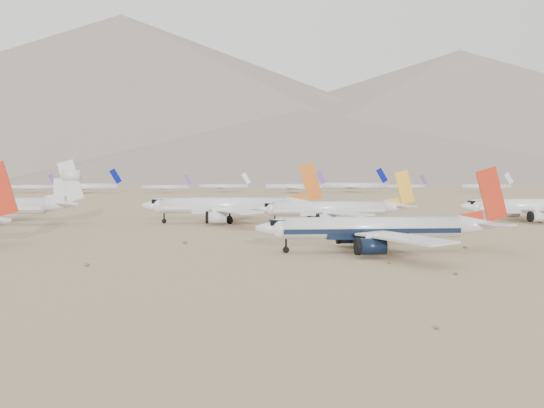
{
  "coord_description": "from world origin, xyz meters",
  "views": [
    {
      "loc": [
        -23.49,
        -111.8,
        14.78
      ],
      "look_at": [
        -10.3,
        36.1,
        7.0
      ],
      "focal_mm": 40.0,
      "sensor_mm": 36.0,
      "label": 1
    }
  ],
  "objects": [
    {
      "name": "ground",
      "position": [
        0.0,
        0.0,
        0.0
      ],
      "size": [
        7000.0,
        7000.0,
        0.0
      ],
      "primitive_type": "plane",
      "color": "#957857",
      "rests_on": "ground"
    },
    {
      "name": "main_airliner",
      "position": [
        6.72,
        -2.21,
        4.37
      ],
      "size": [
        45.09,
        44.04,
        15.91
      ],
      "color": "silver",
      "rests_on": "ground"
    },
    {
      "name": "row2_navy_widebody",
      "position": [
        71.8,
        61.53,
        4.53
      ],
      "size": [
        45.56,
        44.56,
        16.21
      ],
      "color": "silver",
      "rests_on": "ground"
    },
    {
      "name": "row2_gold_tail",
      "position": [
        9.62,
        58.12,
        4.34
      ],
      "size": [
        43.58,
        42.62,
        15.52
      ],
      "color": "silver",
      "rests_on": "ground"
    },
    {
      "name": "row2_orange_tail",
      "position": [
        -19.54,
        64.66,
        4.97
      ],
      "size": [
        49.7,
        48.62,
        17.73
      ],
      "color": "silver",
      "rests_on": "ground"
    },
    {
      "name": "distant_storage_row",
      "position": [
        -22.96,
        328.59,
        4.41
      ],
      "size": [
        473.98,
        63.26,
        16.01
      ],
      "color": "silver",
      "rests_on": "ground"
    },
    {
      "name": "mountain_range",
      "position": [
        70.18,
        1648.01,
        190.32
      ],
      "size": [
        7354.0,
        3024.0,
        470.0
      ],
      "color": "slate",
      "rests_on": "ground"
    },
    {
      "name": "foothills",
      "position": [
        526.68,
        1100.0,
        67.15
      ],
      "size": [
        4637.5,
        1395.0,
        155.0
      ],
      "color": "slate",
      "rests_on": "ground"
    },
    {
      "name": "desert_scrub",
      "position": [
        5.07,
        -23.52,
        0.29
      ],
      "size": [
        261.14,
        121.67,
        0.64
      ],
      "color": "brown",
      "rests_on": "ground"
    }
  ]
}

